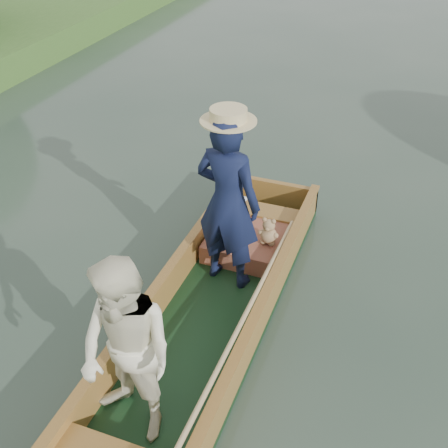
% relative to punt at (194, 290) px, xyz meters
% --- Properties ---
extents(ground, '(120.00, 120.00, 0.00)m').
position_rel_punt_xyz_m(ground, '(0.05, 0.05, -0.64)').
color(ground, '#283D30').
rests_on(ground, ground).
extents(punt, '(1.14, 5.00, 2.00)m').
position_rel_punt_xyz_m(punt, '(0.00, 0.00, 0.00)').
color(punt, black).
rests_on(punt, ground).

